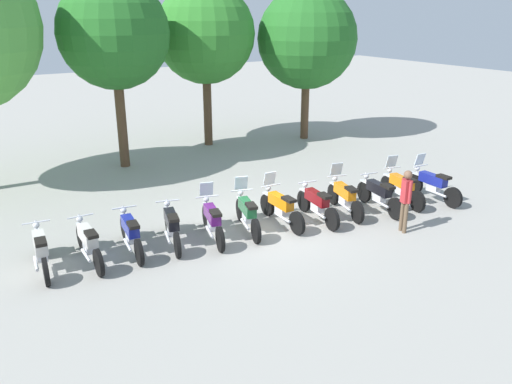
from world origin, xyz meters
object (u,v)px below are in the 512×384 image
(motorcycle_9, at_px, (379,194))
(tree_1, at_px, (114,34))
(motorcycle_11, at_px, (433,184))
(tree_2, at_px, (205,34))
(motorcycle_1, at_px, (88,242))
(motorcycle_10, at_px, (401,187))
(motorcycle_3, at_px, (172,225))
(motorcycle_6, at_px, (281,207))
(motorcycle_8, at_px, (344,196))
(motorcycle_4, at_px, (212,220))
(person_0, at_px, (406,196))
(motorcycle_0, at_px, (41,250))
(motorcycle_5, at_px, (247,213))
(motorcycle_2, at_px, (131,233))
(tree_3, at_px, (307,39))
(motorcycle_7, at_px, (317,203))

(motorcycle_9, bearing_deg, tree_1, 38.99)
(motorcycle_11, height_order, tree_2, tree_2)
(motorcycle_1, bearing_deg, motorcycle_10, -96.07)
(motorcycle_3, relative_size, motorcycle_11, 0.98)
(motorcycle_6, distance_m, motorcycle_11, 5.23)
(motorcycle_1, bearing_deg, motorcycle_8, -95.75)
(motorcycle_4, xyz_separation_m, person_0, (4.56, -2.33, 0.50))
(motorcycle_8, bearing_deg, tree_2, 12.46)
(tree_1, bearing_deg, motorcycle_10, -54.28)
(motorcycle_0, xyz_separation_m, tree_2, (8.53, 8.43, 4.20))
(motorcycle_8, height_order, tree_1, tree_1)
(motorcycle_10, bearing_deg, motorcycle_8, 93.55)
(motorcycle_5, xyz_separation_m, tree_1, (-0.86, 7.69, 4.34))
(motorcycle_2, height_order, tree_3, tree_3)
(motorcycle_0, bearing_deg, motorcycle_4, -91.98)
(motorcycle_4, xyz_separation_m, motorcycle_7, (3.08, -0.45, -0.01))
(motorcycle_6, relative_size, motorcycle_10, 1.01)
(motorcycle_9, height_order, tree_2, tree_2)
(motorcycle_5, bearing_deg, motorcycle_7, -86.13)
(motorcycle_1, distance_m, motorcycle_11, 10.40)
(motorcycle_4, bearing_deg, person_0, -103.14)
(motorcycle_5, distance_m, motorcycle_6, 1.03)
(motorcycle_10, bearing_deg, person_0, 146.23)
(motorcycle_2, bearing_deg, motorcycle_11, -92.35)
(motorcycle_8, bearing_deg, motorcycle_1, 98.04)
(motorcycle_11, bearing_deg, motorcycle_3, 83.11)
(motorcycle_0, xyz_separation_m, motorcycle_2, (2.06, -0.15, 0.00))
(tree_3, bearing_deg, tree_1, -179.83)
(motorcycle_2, bearing_deg, motorcycle_5, -91.27)
(motorcycle_3, height_order, tree_2, tree_2)
(motorcycle_3, relative_size, motorcycle_10, 0.99)
(motorcycle_6, xyz_separation_m, person_0, (2.51, -2.18, 0.50))
(motorcycle_0, xyz_separation_m, motorcycle_3, (3.10, -0.27, 0.00))
(person_0, xyz_separation_m, tree_3, (4.15, 10.00, 3.42))
(motorcycle_4, bearing_deg, motorcycle_10, -82.57)
(motorcycle_3, bearing_deg, motorcycle_10, -83.20)
(motorcycle_9, distance_m, person_0, 1.72)
(motorcycle_1, height_order, motorcycle_9, same)
(motorcycle_2, distance_m, motorcycle_5, 3.13)
(motorcycle_6, xyz_separation_m, motorcycle_7, (1.03, -0.30, -0.01))
(motorcycle_1, xyz_separation_m, motorcycle_2, (1.03, 0.02, 0.00))
(motorcycle_3, distance_m, motorcycle_5, 2.08)
(motorcycle_1, relative_size, motorcycle_9, 1.00)
(motorcycle_2, relative_size, motorcycle_7, 1.00)
(motorcycle_9, bearing_deg, motorcycle_5, 88.21)
(motorcycle_1, height_order, motorcycle_7, same)
(motorcycle_0, bearing_deg, motorcycle_5, -91.09)
(motorcycle_5, relative_size, motorcycle_11, 0.98)
(motorcycle_4, distance_m, tree_2, 10.81)
(tree_3, bearing_deg, tree_2, 163.64)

